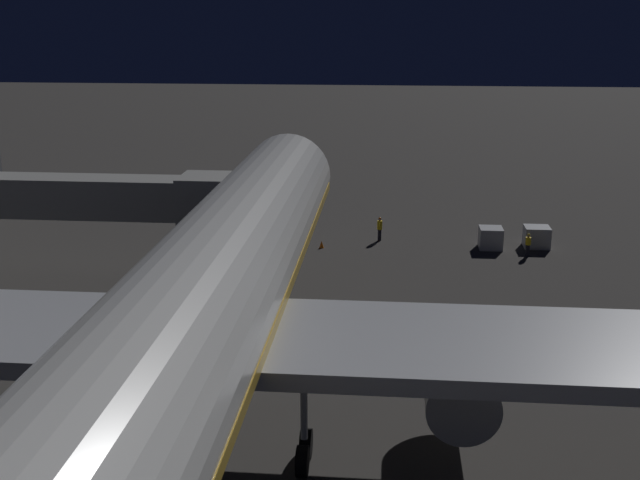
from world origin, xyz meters
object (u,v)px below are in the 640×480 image
object	(u,v)px
jet_bridge	(92,197)
ground_crew_near_nose_gear	(528,244)
baggage_container_near_belt	(537,237)
traffic_cone_nose_port	(322,244)
airliner_at_gate	(189,330)
baggage_container_far_row	(491,238)
ground_crew_marshaller_fwd	(380,228)
traffic_cone_nose_starboard	(264,243)

from	to	relation	value
jet_bridge	ground_crew_near_nose_gear	world-z (taller)	jet_bridge
baggage_container_near_belt	traffic_cone_nose_port	size ratio (longest dim) A/B	3.41
jet_bridge	ground_crew_near_nose_gear	bearing A→B (deg)	-162.57
airliner_at_gate	baggage_container_near_belt	size ratio (longest dim) A/B	34.11
airliner_at_gate	traffic_cone_nose_port	world-z (taller)	airliner_at_gate
jet_bridge	baggage_container_near_belt	world-z (taller)	jet_bridge
baggage_container_near_belt	baggage_container_far_row	bearing A→B (deg)	10.29
traffic_cone_nose_port	jet_bridge	bearing A→B (deg)	35.78
ground_crew_marshaller_fwd	traffic_cone_nose_port	bearing A→B (deg)	28.84
ground_crew_marshaller_fwd	traffic_cone_nose_port	world-z (taller)	ground_crew_marshaller_fwd
baggage_container_far_row	traffic_cone_nose_port	xyz separation A→B (m)	(12.68, 1.08, -0.52)
ground_crew_marshaller_fwd	traffic_cone_nose_port	xyz separation A→B (m)	(4.32, 2.38, -0.76)
jet_bridge	baggage_container_far_row	xyz separation A→B (m)	(-26.34, -10.92, -5.08)
baggage_container_near_belt	ground_crew_marshaller_fwd	distance (m)	11.88
airliner_at_gate	ground_crew_near_nose_gear	xyz separation A→B (m)	(-17.33, -29.56, -4.84)
traffic_cone_nose_port	traffic_cone_nose_starboard	distance (m)	4.40
jet_bridge	traffic_cone_nose_starboard	bearing A→B (deg)	-133.25
traffic_cone_nose_starboard	traffic_cone_nose_port	bearing A→B (deg)	180.00
airliner_at_gate	baggage_container_far_row	xyz separation A→B (m)	(-14.88, -31.45, -4.99)
jet_bridge	traffic_cone_nose_port	distance (m)	17.75
jet_bridge	traffic_cone_nose_starboard	size ratio (longest dim) A/B	38.67
airliner_at_gate	ground_crew_marshaller_fwd	bearing A→B (deg)	-101.26
baggage_container_far_row	ground_crew_near_nose_gear	xyz separation A→B (m)	(-2.46, 1.88, 0.15)
baggage_container_far_row	ground_crew_marshaller_fwd	xyz separation A→B (m)	(8.36, -1.30, 0.23)
jet_bridge	ground_crew_near_nose_gear	size ratio (longest dim) A/B	12.32
baggage_container_far_row	traffic_cone_nose_starboard	xyz separation A→B (m)	(17.08, 1.08, -0.52)
ground_crew_near_nose_gear	jet_bridge	bearing A→B (deg)	17.43
airliner_at_gate	ground_crew_marshaller_fwd	size ratio (longest dim) A/B	34.16
ground_crew_near_nose_gear	ground_crew_marshaller_fwd	xyz separation A→B (m)	(10.81, -3.19, 0.08)
baggage_container_far_row	ground_crew_near_nose_gear	world-z (taller)	ground_crew_near_nose_gear
ground_crew_near_nose_gear	airliner_at_gate	bearing A→B (deg)	59.62
baggage_container_far_row	traffic_cone_nose_port	world-z (taller)	baggage_container_far_row
baggage_container_near_belt	airliner_at_gate	bearing A→B (deg)	60.19
airliner_at_gate	traffic_cone_nose_starboard	distance (m)	30.95
ground_crew_marshaller_fwd	traffic_cone_nose_starboard	world-z (taller)	ground_crew_marshaller_fwd
jet_bridge	ground_crew_marshaller_fwd	world-z (taller)	jet_bridge
airliner_at_gate	ground_crew_near_nose_gear	size ratio (longest dim) A/B	37.04
airliner_at_gate	ground_crew_marshaller_fwd	world-z (taller)	airliner_at_gate
jet_bridge	traffic_cone_nose_port	bearing A→B (deg)	-144.22
ground_crew_marshaller_fwd	jet_bridge	bearing A→B (deg)	34.21
baggage_container_far_row	traffic_cone_nose_port	size ratio (longest dim) A/B	3.19
baggage_container_near_belt	ground_crew_near_nose_gear	bearing A→B (deg)	67.40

